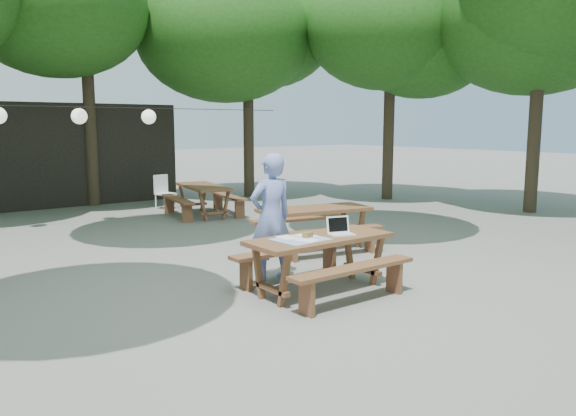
# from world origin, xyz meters

# --- Properties ---
(ground) EXTENTS (80.00, 80.00, 0.00)m
(ground) POSITION_xyz_m (0.00, 0.00, 0.00)
(ground) COLOR #63635F
(ground) RESTS_ON ground
(pavilion) EXTENTS (6.00, 3.00, 2.80)m
(pavilion) POSITION_xyz_m (0.50, 10.50, 1.40)
(pavilion) COLOR black
(pavilion) RESTS_ON ground
(main_picnic_table) EXTENTS (2.00, 1.58, 0.75)m
(main_picnic_table) POSITION_xyz_m (0.70, -1.02, 0.39)
(main_picnic_table) COLOR brown
(main_picnic_table) RESTS_ON ground
(picnic_table_ne) EXTENTS (2.17, 1.92, 0.75)m
(picnic_table_ne) POSITION_xyz_m (2.31, 1.01, 0.39)
(picnic_table_ne) COLOR brown
(picnic_table_ne) RESTS_ON ground
(picnic_table_far_e) EXTENTS (1.89, 2.15, 0.75)m
(picnic_table_far_e) POSITION_xyz_m (2.54, 5.54, 0.39)
(picnic_table_far_e) COLOR brown
(picnic_table_far_e) RESTS_ON ground
(woman) EXTENTS (0.69, 0.48, 1.83)m
(woman) POSITION_xyz_m (0.54, -0.13, 0.91)
(woman) COLOR #7689D8
(woman) RESTS_ON ground
(plastic_chair) EXTENTS (0.53, 0.53, 0.90)m
(plastic_chair) POSITION_xyz_m (2.30, 7.17, 0.26)
(plastic_chair) COLOR white
(plastic_chair) RESTS_ON ground
(laptop) EXTENTS (0.39, 0.34, 0.24)m
(laptop) POSITION_xyz_m (1.02, -1.07, 0.81)
(laptop) COLOR white
(laptop) RESTS_ON main_picnic_table
(tabletop_clutter) EXTENTS (0.68, 0.61, 0.08)m
(tabletop_clutter) POSITION_xyz_m (0.40, -1.01, 0.76)
(tabletop_clutter) COLOR #3568B8
(tabletop_clutter) RESTS_ON main_picnic_table
(paper_lanterns) EXTENTS (9.00, 0.34, 0.38)m
(paper_lanterns) POSITION_xyz_m (-0.19, 6.00, 2.40)
(paper_lanterns) COLOR black
(paper_lanterns) RESTS_ON ground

